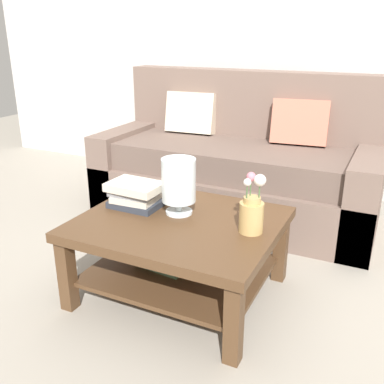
{
  "coord_description": "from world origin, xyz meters",
  "views": [
    {
      "loc": [
        0.95,
        -2.18,
        1.35
      ],
      "look_at": [
        -0.0,
        -0.22,
        0.54
      ],
      "focal_mm": 40.66,
      "sensor_mm": 36.0,
      "label": 1
    }
  ],
  "objects_px": {
    "couch": "(238,167)",
    "coffee_table": "(179,240)",
    "flower_pitcher": "(252,211)",
    "glass_hurricane_vase": "(179,182)",
    "book_stack_main": "(135,194)"
  },
  "relations": [
    {
      "from": "glass_hurricane_vase",
      "to": "flower_pitcher",
      "type": "height_order",
      "value": "glass_hurricane_vase"
    },
    {
      "from": "glass_hurricane_vase",
      "to": "coffee_table",
      "type": "bearing_deg",
      "value": -64.6
    },
    {
      "from": "glass_hurricane_vase",
      "to": "book_stack_main",
      "type": "bearing_deg",
      "value": -174.74
    },
    {
      "from": "glass_hurricane_vase",
      "to": "flower_pitcher",
      "type": "xyz_separation_m",
      "value": [
        0.42,
        -0.05,
        -0.07
      ]
    },
    {
      "from": "coffee_table",
      "to": "book_stack_main",
      "type": "xyz_separation_m",
      "value": [
        -0.29,
        0.05,
        0.19
      ]
    },
    {
      "from": "coffee_table",
      "to": "flower_pitcher",
      "type": "bearing_deg",
      "value": 3.53
    },
    {
      "from": "book_stack_main",
      "to": "coffee_table",
      "type": "bearing_deg",
      "value": -9.97
    },
    {
      "from": "coffee_table",
      "to": "flower_pitcher",
      "type": "distance_m",
      "value": 0.44
    },
    {
      "from": "coffee_table",
      "to": "glass_hurricane_vase",
      "type": "height_order",
      "value": "glass_hurricane_vase"
    },
    {
      "from": "coffee_table",
      "to": "couch",
      "type": "bearing_deg",
      "value": 95.7
    },
    {
      "from": "coffee_table",
      "to": "glass_hurricane_vase",
      "type": "bearing_deg",
      "value": 115.4
    },
    {
      "from": "couch",
      "to": "glass_hurricane_vase",
      "type": "relative_size",
      "value": 6.93
    },
    {
      "from": "coffee_table",
      "to": "flower_pitcher",
      "type": "relative_size",
      "value": 3.4
    },
    {
      "from": "couch",
      "to": "flower_pitcher",
      "type": "height_order",
      "value": "couch"
    },
    {
      "from": "couch",
      "to": "coffee_table",
      "type": "bearing_deg",
      "value": -84.3
    }
  ]
}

